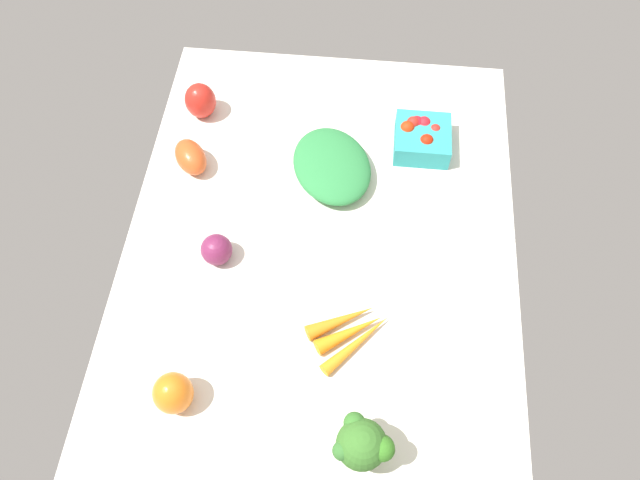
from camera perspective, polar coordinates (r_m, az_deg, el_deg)
The scene contains 9 objects.
tablecloth at distance 124.22cm, azimuth 0.00°, elevation -0.72°, with size 104.00×76.00×2.00cm, color silver.
red_onion_near_basket at distance 120.98cm, azimuth -9.30°, elevation -0.86°, with size 6.01×6.01×6.01cm, color #712349.
carrot_bunch at distance 113.83cm, azimuth 2.61°, elevation -8.18°, with size 14.87×15.95×2.92cm.
leafy_greens_clump at distance 131.09cm, azimuth 1.08°, elevation 6.71°, with size 20.24×15.52×5.31cm, color #2D8040.
bell_pepper_red at distance 143.30cm, azimuth -10.72°, elevation 12.23°, with size 6.76×6.76×8.19cm, color red.
broccoli_head at distance 102.02cm, azimuth 3.94°, elevation -17.89°, with size 8.64×9.58×11.09cm.
berry_basket at distance 137.25cm, azimuth 9.14°, elevation 9.12°, with size 11.58×11.58×6.21cm.
bell_pepper_orange at distance 109.71cm, azimuth -13.09°, elevation -13.28°, with size 6.70×6.70×8.05cm, color orange.
roma_tomato at distance 134.76cm, azimuth -11.56°, elevation 7.33°, with size 9.00×5.93×5.93cm, color #D24E20.
Camera 1 is at (-62.75, -6.16, 108.03)cm, focal length 35.54 mm.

